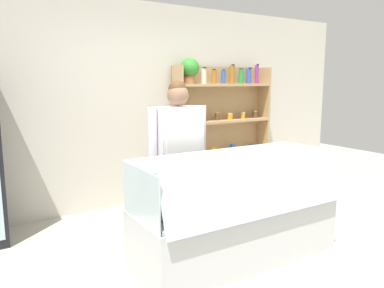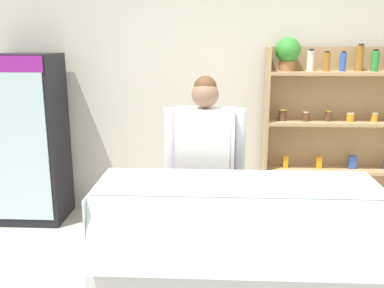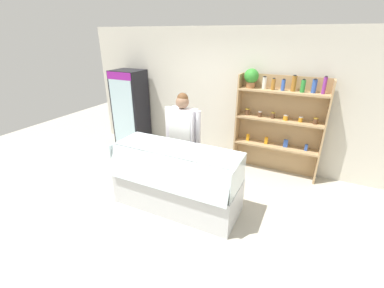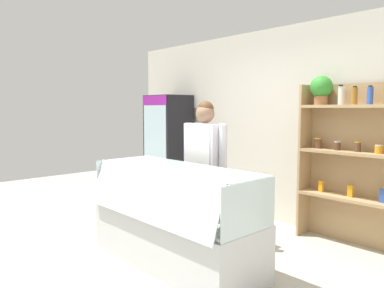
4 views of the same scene
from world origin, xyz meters
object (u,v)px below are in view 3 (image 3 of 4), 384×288
object	(u,v)px
drinks_fridge	(131,110)
shop_clerk	(183,132)
deli_display_case	(177,189)
shelving_unit	(276,117)

from	to	relation	value
drinks_fridge	shop_clerk	world-z (taller)	drinks_fridge
deli_display_case	shop_clerk	bearing A→B (deg)	109.45
shelving_unit	drinks_fridge	bearing A→B (deg)	-176.55
drinks_fridge	shop_clerk	size ratio (longest dim) A/B	1.08
deli_display_case	shelving_unit	bearing A→B (deg)	58.97
shop_clerk	deli_display_case	bearing A→B (deg)	-70.55
shelving_unit	shop_clerk	size ratio (longest dim) A/B	1.18
drinks_fridge	shelving_unit	size ratio (longest dim) A/B	0.92
drinks_fridge	shop_clerk	bearing A→B (deg)	-27.35
drinks_fridge	deli_display_case	world-z (taller)	drinks_fridge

